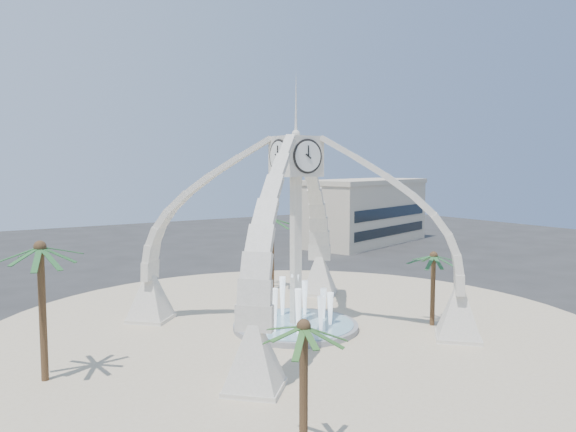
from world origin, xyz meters
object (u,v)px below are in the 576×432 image
palm_north (272,220)px  fountain (296,325)px  clock_tower (296,229)px  palm_south (304,329)px  palm_east (434,256)px  palm_west (40,250)px

palm_north → fountain: bearing=-114.1°
clock_tower → palm_south: bearing=-122.9°
palm_east → palm_south: (-16.61, -9.17, 0.20)m
palm_east → palm_north: 15.25m
fountain → palm_west: size_ratio=1.09×
palm_south → palm_north: bearing=60.8°
palm_west → palm_south: 14.49m
palm_east → palm_west: bearing=170.8°
clock_tower → palm_west: bearing=-178.3°
fountain → palm_west: 16.28m
palm_south → palm_west: bearing=116.3°
palm_east → palm_west: size_ratio=0.72×
fountain → palm_south: size_ratio=1.45×
palm_west → palm_south: bearing=-63.7°
palm_west → palm_north: bearing=29.3°
fountain → palm_east: size_ratio=1.51×
clock_tower → palm_west: clock_tower is taller
palm_east → fountain: bearing=152.2°
clock_tower → palm_north: bearing=65.9°
palm_west → palm_north: (19.80, 11.11, -0.54)m
palm_north → palm_south: 27.53m
palm_east → palm_north: (-3.20, 14.85, 1.35)m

